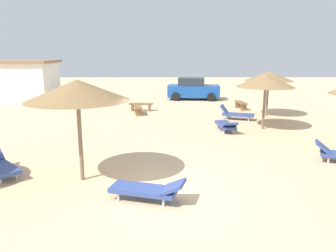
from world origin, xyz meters
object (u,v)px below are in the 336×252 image
object	(u,v)px
lounger_2	(236,114)
bench_2	(241,104)
bench_0	(138,109)
bench_1	(141,105)
parasol_2	(269,76)
lounger_5	(226,125)
beach_cabana	(26,80)
lounger_1	(148,189)
parasol_1	(77,90)
parasol_5	(266,80)
parked_car	(193,89)

from	to	relation	value
lounger_2	bench_2	distance (m)	3.48
bench_0	bench_1	world-z (taller)	same
parasol_2	bench_2	xyz separation A→B (m)	(-1.00, 2.29, -1.97)
lounger_5	bench_2	bearing A→B (deg)	71.37
beach_cabana	lounger_1	bearing A→B (deg)	-59.97
bench_1	parasol_1	bearing A→B (deg)	-94.39
parasol_1	bench_1	bearing A→B (deg)	85.61
lounger_1	bench_0	distance (m)	11.87
lounger_5	bench_1	bearing A→B (deg)	128.77
parasol_1	bench_1	size ratio (longest dim) A/B	1.94
parasol_2	lounger_1	world-z (taller)	parasol_2
parasol_2	bench_1	bearing A→B (deg)	167.05
lounger_5	lounger_2	bearing A→B (deg)	69.55
bench_0	bench_2	world-z (taller)	same
lounger_2	bench_0	distance (m)	5.80
parasol_2	bench_1	size ratio (longest dim) A/B	1.82
parasol_1	bench_0	bearing A→B (deg)	85.61
parasol_5	parked_car	size ratio (longest dim) A/B	0.66
parasol_1	bench_0	distance (m)	10.66
parasol_1	beach_cabana	bearing A→B (deg)	116.79
bench_1	lounger_5	bearing A→B (deg)	-51.23
bench_0	beach_cabana	size ratio (longest dim) A/B	0.35
bench_1	beach_cabana	size ratio (longest dim) A/B	0.34
bench_1	bench_2	size ratio (longest dim) A/B	0.99
parasol_5	bench_0	xyz separation A→B (m)	(-6.44, 3.86, -2.02)
lounger_2	beach_cabana	size ratio (longest dim) A/B	0.44
parasol_2	bench_0	bearing A→B (deg)	175.88
parasol_5	lounger_5	size ratio (longest dim) A/B	1.40
beach_cabana	bench_2	bearing A→B (deg)	-15.91
parasol_2	parasol_5	xyz separation A→B (m)	(-1.16, -3.31, 0.04)
parasol_1	lounger_1	xyz separation A→B (m)	(2.04, -1.43, -2.35)
parasol_2	parked_car	distance (m)	7.90
parasol_1	parasol_2	bearing A→B (deg)	49.50
parasol_2	lounger_1	bearing A→B (deg)	-119.45
lounger_2	bench_2	bearing A→B (deg)	72.93
lounger_5	beach_cabana	xyz separation A→B (m)	(-13.73, 10.60, 1.23)
parasol_2	parasol_5	bearing A→B (deg)	-109.25
bench_0	parked_car	world-z (taller)	parked_car
lounger_1	lounger_5	distance (m)	8.14
parasol_2	lounger_5	xyz separation A→B (m)	(-3.06, -3.81, -2.01)
lounger_1	bench_2	size ratio (longest dim) A/B	1.31
lounger_2	bench_0	world-z (taller)	lounger_2
bench_1	bench_2	world-z (taller)	same
parasol_5	beach_cabana	xyz separation A→B (m)	(-15.63, 10.10, -0.82)
bench_1	parasol_2	bearing A→B (deg)	-12.95
parked_car	beach_cabana	xyz separation A→B (m)	(-13.00, 0.02, 0.72)
bench_0	bench_1	size ratio (longest dim) A/B	1.01
parasol_2	lounger_1	size ratio (longest dim) A/B	1.38
lounger_1	parasol_5	bearing A→B (deg)	56.79
lounger_1	bench_0	bearing A→B (deg)	96.01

